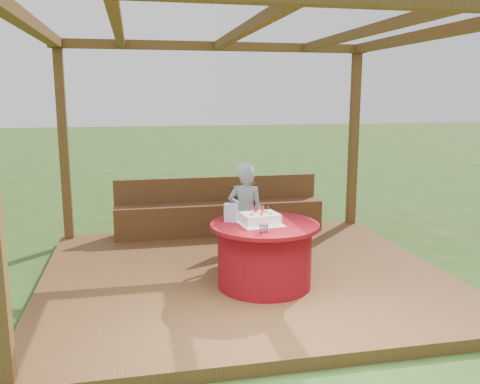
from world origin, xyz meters
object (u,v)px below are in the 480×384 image
bench (219,215)px  elderly_woman (246,211)px  table (264,254)px  chair (248,215)px  birthday_cake (260,218)px  gift_bag (231,213)px  drinking_glass (264,229)px

bench → elderly_woman: size_ratio=2.49×
table → chair: 1.33m
bench → birthday_cake: (0.06, -2.19, 0.47)m
table → gift_bag: (-0.33, 0.15, 0.43)m
chair → drinking_glass: (-0.23, -1.68, 0.28)m
chair → gift_bag: (-0.45, -1.16, 0.33)m
table → elderly_woman: (-0.01, 0.88, 0.27)m
table → chair: bearing=84.7°
birthday_cake → drinking_glass: (-0.05, -0.35, -0.01)m
birthday_cake → drinking_glass: 0.36m
chair → birthday_cake: (-0.18, -1.32, 0.29)m
chair → gift_bag: bearing=-111.1°
table → elderly_woman: 0.92m
bench → gift_bag: size_ratio=15.70×
table → birthday_cake: (-0.05, -0.00, 0.39)m
table → gift_bag: bearing=154.8°
chair → birthday_cake: bearing=-97.5°
bench → drinking_glass: (0.01, -2.55, 0.46)m
table → birthday_cake: 0.39m
gift_bag → chair: bearing=92.7°
drinking_glass → bench: bearing=90.2°
bench → gift_bag: bearing=-96.0°
elderly_woman → birthday_cake: size_ratio=2.57×
bench → birthday_cake: bearing=-88.5°
gift_bag → drinking_glass: gift_bag is taller
bench → elderly_woman: elderly_woman is taller
gift_bag → bench: bearing=107.8°
table → drinking_glass: (-0.11, -0.36, 0.38)m
drinking_glass → birthday_cake: bearing=81.7°
table → chair: (0.12, 1.32, 0.10)m
chair → birthday_cake: size_ratio=1.78×
birthday_cake → bench: bearing=91.5°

